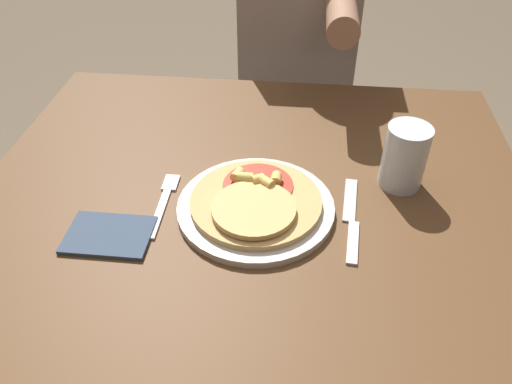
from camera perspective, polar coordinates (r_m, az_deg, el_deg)
The scene contains 8 objects.
dining_table at distance 0.97m, azimuth -0.64°, elevation -6.67°, with size 1.05×1.00×0.74m.
plate at distance 0.90m, azimuth 0.00°, elevation -1.62°, with size 0.28×0.28×0.01m.
pizza at distance 0.88m, azimuth -0.05°, elevation -0.96°, with size 0.24×0.24×0.04m.
fork at distance 0.93m, azimuth -10.44°, elevation -0.93°, with size 0.03×0.18×0.00m.
knife at distance 0.89m, azimuth 10.84°, elevation -3.14°, with size 0.03×0.22×0.00m.
drinking_glass at distance 0.96m, azimuth 16.61°, elevation 3.88°, with size 0.08×0.08×0.12m.
napkin at distance 0.88m, azimuth -16.44°, elevation -4.73°, with size 0.14×0.10×0.01m.
person_diner at distance 1.53m, azimuth 4.90°, elevation 16.59°, with size 0.33×0.52×1.26m.
Camera 1 is at (0.08, -0.67, 1.33)m, focal length 35.00 mm.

